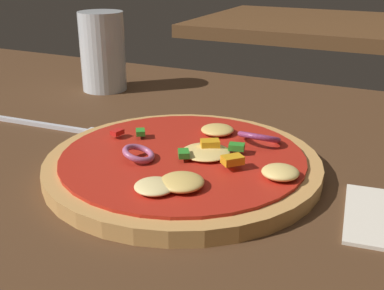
# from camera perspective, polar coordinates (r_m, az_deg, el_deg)

# --- Properties ---
(dining_table) EXTENTS (1.46, 0.82, 0.04)m
(dining_table) POSITION_cam_1_polar(r_m,az_deg,el_deg) (0.45, -1.96, -6.81)
(dining_table) COLOR #4C301C
(dining_table) RESTS_ON ground
(pizza) EXTENTS (0.26, 0.26, 0.03)m
(pizza) POSITION_cam_1_polar(r_m,az_deg,el_deg) (0.46, -0.89, -2.11)
(pizza) COLOR tan
(pizza) RESTS_ON dining_table
(fork) EXTENTS (0.20, 0.02, 0.01)m
(fork) POSITION_cam_1_polar(r_m,az_deg,el_deg) (0.59, -14.87, 1.94)
(fork) COLOR silver
(fork) RESTS_ON dining_table
(beer_glass) EXTENTS (0.07, 0.07, 0.11)m
(beer_glass) POSITION_cam_1_polar(r_m,az_deg,el_deg) (0.74, -10.40, 10.38)
(beer_glass) COLOR silver
(beer_glass) RESTS_ON dining_table
(background_table) EXTENTS (0.83, 0.57, 0.04)m
(background_table) POSITION_cam_1_polar(r_m,az_deg,el_deg) (1.55, 16.89, 13.07)
(background_table) COLOR brown
(background_table) RESTS_ON ground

